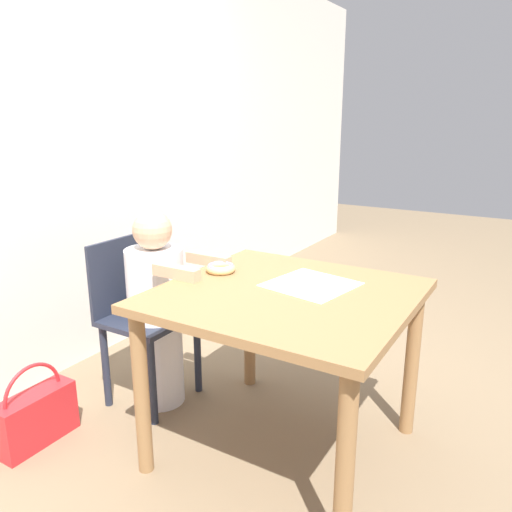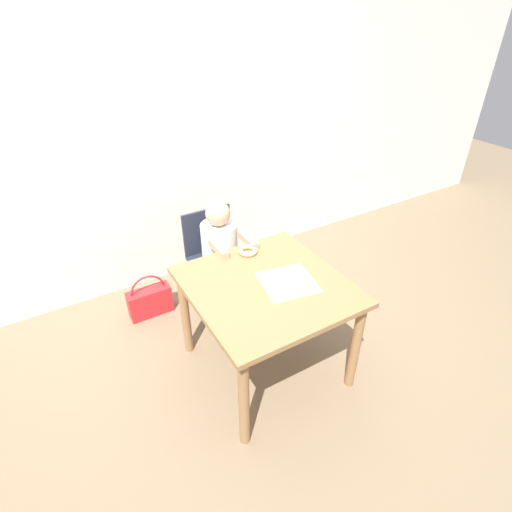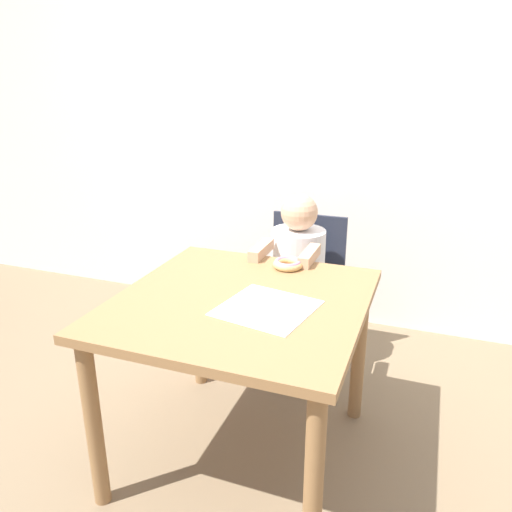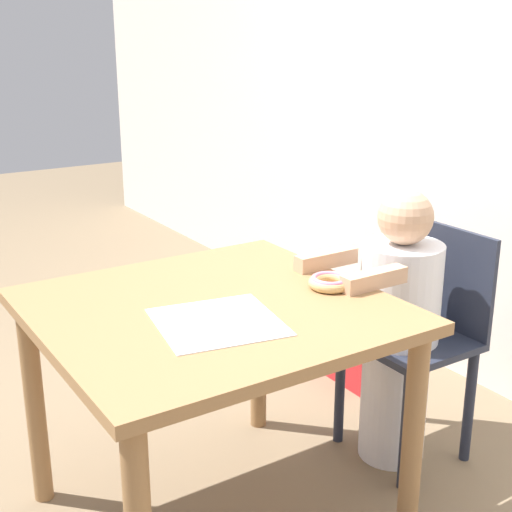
% 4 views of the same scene
% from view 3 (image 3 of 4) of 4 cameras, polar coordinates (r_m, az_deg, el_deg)
% --- Properties ---
extents(ground_plane, '(12.00, 12.00, 0.00)m').
position_cam_3_polar(ground_plane, '(2.26, -1.53, -21.49)').
color(ground_plane, '#7A664C').
extents(wall_back, '(8.00, 0.05, 2.50)m').
position_cam_3_polar(wall_back, '(3.06, 8.40, 15.04)').
color(wall_back, silver).
rests_on(wall_back, ground_plane).
extents(dining_table, '(0.91, 0.95, 0.71)m').
position_cam_3_polar(dining_table, '(1.92, -1.70, -7.66)').
color(dining_table, olive).
rests_on(dining_table, ground_plane).
extents(chair, '(0.40, 0.36, 0.81)m').
position_cam_3_polar(chair, '(2.67, 5.27, -3.58)').
color(chair, '#232838').
rests_on(chair, ground_plane).
extents(child_figure, '(0.28, 0.47, 0.96)m').
position_cam_3_polar(child_figure, '(2.56, 4.68, -3.60)').
color(child_figure, white).
rests_on(child_figure, ground_plane).
extents(donut, '(0.13, 0.13, 0.04)m').
position_cam_3_polar(donut, '(2.16, 3.67, -0.87)').
color(donut, '#DBB270').
rests_on(donut, dining_table).
extents(napkin, '(0.36, 0.36, 0.00)m').
position_cam_3_polar(napkin, '(1.79, 1.24, -5.96)').
color(napkin, white).
rests_on(napkin, dining_table).
extents(handbag, '(0.34, 0.12, 0.37)m').
position_cam_3_polar(handbag, '(3.08, -3.85, -6.52)').
color(handbag, red).
rests_on(handbag, ground_plane).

